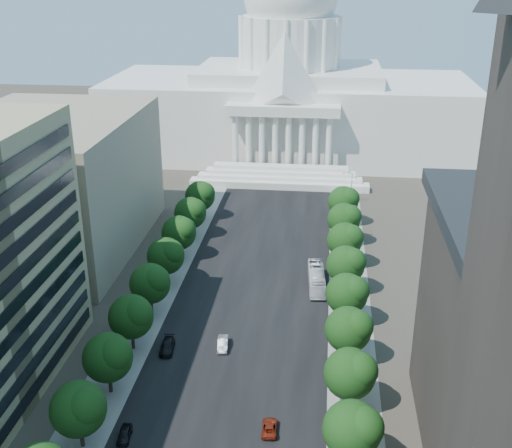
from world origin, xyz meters
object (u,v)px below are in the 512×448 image
(car_red, at_px, (270,428))
(car_silver, at_px, (223,344))
(car_dark_b, at_px, (167,346))
(city_bus, at_px, (317,279))
(car_dark_a, at_px, (124,434))

(car_red, bearing_deg, car_silver, -65.99)
(car_silver, bearing_deg, car_dark_b, -174.77)
(car_red, distance_m, city_bus, 44.56)
(car_red, bearing_deg, car_dark_b, -45.86)
(car_silver, height_order, car_red, car_silver)
(car_dark_a, height_order, car_red, car_dark_a)
(car_dark_a, height_order, car_silver, car_silver)
(car_dark_b, bearing_deg, car_dark_a, -97.19)
(car_red, bearing_deg, city_bus, -99.18)
(car_dark_a, relative_size, car_silver, 0.85)
(car_red, xyz_separation_m, city_bus, (5.42, 44.21, 1.18))
(car_silver, bearing_deg, city_bus, 51.49)
(city_bus, bearing_deg, car_dark_b, -137.56)
(car_red, height_order, city_bus, city_bus)
(car_dark_a, distance_m, car_red, 20.13)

